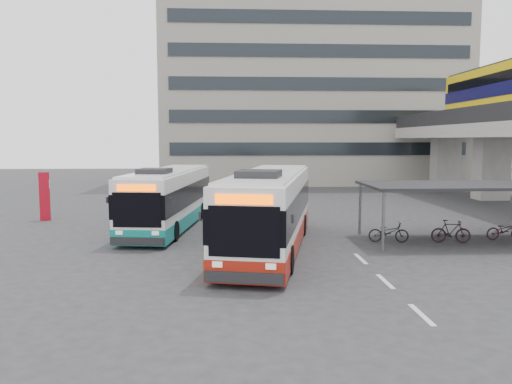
{
  "coord_description": "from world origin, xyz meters",
  "views": [
    {
      "loc": [
        -2.34,
        -18.1,
        4.45
      ],
      "look_at": [
        -1.17,
        5.19,
        2.0
      ],
      "focal_mm": 35.0,
      "sensor_mm": 36.0,
      "label": 1
    }
  ],
  "objects": [
    {
      "name": "ground",
      "position": [
        0.0,
        0.0,
        0.0
      ],
      "size": [
        120.0,
        120.0,
        0.0
      ],
      "primitive_type": "plane",
      "color": "#28282B",
      "rests_on": "ground"
    },
    {
      "name": "bike_shelter",
      "position": [
        8.45,
        3.0,
        1.64
      ],
      "size": [
        10.0,
        4.0,
        2.54
      ],
      "color": "#595B60",
      "rests_on": "ground"
    },
    {
      "name": "office_block",
      "position": [
        6.0,
        36.0,
        12.5
      ],
      "size": [
        30.0,
        15.0,
        25.0
      ],
      "primitive_type": "cube",
      "color": "gray",
      "rests_on": "ground"
    },
    {
      "name": "road_markings",
      "position": [
        2.5,
        -3.0,
        0.01
      ],
      "size": [
        0.15,
        7.6,
        0.01
      ],
      "color": "beige",
      "rests_on": "ground"
    },
    {
      "name": "bus_main",
      "position": [
        -0.78,
        1.89,
        1.58
      ],
      "size": [
        4.83,
        11.75,
        3.4
      ],
      "rotation": [
        0.0,
        0.0,
        -0.21
      ],
      "color": "white",
      "rests_on": "ground"
    },
    {
      "name": "bus_teal",
      "position": [
        -5.48,
        7.22,
        1.47
      ],
      "size": [
        3.61,
        10.89,
        3.16
      ],
      "rotation": [
        0.0,
        0.0,
        -0.12
      ],
      "color": "white",
      "rests_on": "ground"
    },
    {
      "name": "pedestrian",
      "position": [
        -6.16,
        4.98,
        0.84
      ],
      "size": [
        0.47,
        0.66,
        1.68
      ],
      "primitive_type": "imported",
      "rotation": [
        0.0,
        0.0,
        1.45
      ],
      "color": "black",
      "rests_on": "ground"
    },
    {
      "name": "sign_totem_north",
      "position": [
        -12.61,
        9.72,
        1.38
      ],
      "size": [
        0.58,
        0.23,
        2.68
      ],
      "rotation": [
        0.0,
        0.0,
        0.1
      ],
      "color": "#A80A1B",
      "rests_on": "ground"
    }
  ]
}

